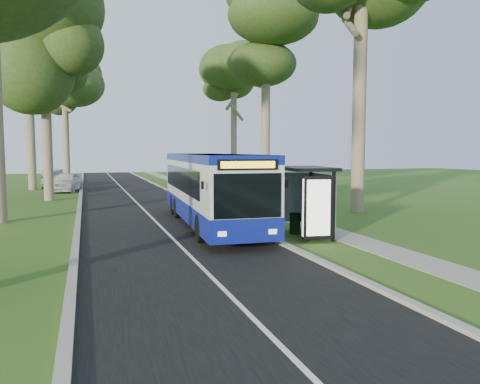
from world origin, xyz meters
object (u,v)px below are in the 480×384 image
at_px(bus_stop_sign, 273,192).
at_px(car_white, 67,182).
at_px(bus, 211,189).
at_px(bus_shelter, 314,188).
at_px(car_silver, 53,178).
at_px(litter_bin, 295,223).

height_order(bus_stop_sign, car_white, bus_stop_sign).
xyz_separation_m(bus, bus_shelter, (3.04, -4.09, 0.27)).
bearing_deg(bus_shelter, car_silver, 118.74).
relative_size(bus, car_white, 2.57).
bearing_deg(bus_shelter, bus_stop_sign, 144.36).
xyz_separation_m(bus, bus_stop_sign, (1.83, -2.92, 0.05)).
height_order(bus_stop_sign, litter_bin, bus_stop_sign).
bearing_deg(bus_shelter, litter_bin, 116.98).
relative_size(bus_shelter, litter_bin, 4.01).
bearing_deg(car_white, litter_bin, -56.96).
distance_m(bus_stop_sign, litter_bin, 1.57).
xyz_separation_m(car_white, car_silver, (-1.38, 5.50, 0.01)).
relative_size(litter_bin, car_white, 0.18).
relative_size(bus_stop_sign, car_white, 0.58).
distance_m(bus_stop_sign, bus_shelter, 1.70).
distance_m(bus_shelter, car_silver, 32.54).
distance_m(bus, car_white, 22.02).
bearing_deg(bus_shelter, car_white, 120.04).
xyz_separation_m(litter_bin, car_silver, (-10.90, 29.53, 0.40)).
bearing_deg(car_silver, litter_bin, -70.16).
height_order(bus_shelter, car_white, bus_shelter).
xyz_separation_m(litter_bin, car_white, (-9.52, 24.03, 0.38)).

